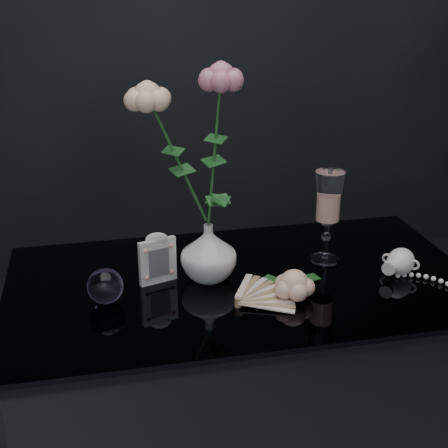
{
  "coord_description": "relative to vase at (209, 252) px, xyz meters",
  "views": [
    {
      "loc": [
        -0.31,
        -1.17,
        1.41
      ],
      "look_at": [
        -0.05,
        0.0,
        0.92
      ],
      "focal_mm": 50.0,
      "sensor_mm": 36.0,
      "label": 1
    }
  ],
  "objects": [
    {
      "name": "paperweight",
      "position": [
        -0.23,
        -0.06,
        -0.03
      ],
      "size": [
        0.1,
        0.1,
        0.08
      ],
      "primitive_type": null,
      "rotation": [
        0.0,
        0.0,
        0.34
      ],
      "color": "#8F6DB1",
      "rests_on": "table"
    },
    {
      "name": "vase",
      "position": [
        0.0,
        0.0,
        0.0
      ],
      "size": [
        0.14,
        0.14,
        0.13
      ],
      "primitive_type": "imported",
      "rotation": [
        0.0,
        0.0,
        -0.13
      ],
      "color": "silver",
      "rests_on": "table"
    },
    {
      "name": "picture_frame",
      "position": [
        -0.11,
        0.01,
        -0.01
      ],
      "size": [
        0.11,
        0.09,
        0.12
      ],
      "primitive_type": null,
      "rotation": [
        0.0,
        0.0,
        0.3
      ],
      "color": "silver",
      "rests_on": "table"
    },
    {
      "name": "wine_glass",
      "position": [
        0.29,
        0.03,
        0.05
      ],
      "size": [
        0.08,
        0.08,
        0.22
      ],
      "primitive_type": null,
      "rotation": [
        0.0,
        0.0,
        0.27
      ],
      "color": "white",
      "rests_on": "table"
    },
    {
      "name": "loose_rose",
      "position": [
        0.16,
        -0.13,
        -0.03
      ],
      "size": [
        0.19,
        0.22,
        0.07
      ],
      "primitive_type": null,
      "rotation": [
        0.0,
        0.0,
        -0.28
      ],
      "color": "#E2AB92",
      "rests_on": "table"
    },
    {
      "name": "table",
      "position": [
        0.07,
        -0.02,
        -0.45
      ],
      "size": [
        1.05,
        0.58,
        0.76
      ],
      "color": "black",
      "rests_on": "ground"
    },
    {
      "name": "paper_fan",
      "position": [
        0.03,
        -0.14,
        -0.05
      ],
      "size": [
        0.24,
        0.19,
        0.02
      ],
      "primitive_type": null,
      "rotation": [
        0.0,
        0.0,
        -0.02
      ],
      "color": "beige",
      "rests_on": "table"
    },
    {
      "name": "pearl_jar",
      "position": [
        0.44,
        -0.07,
        -0.03
      ],
      "size": [
        0.31,
        0.31,
        0.06
      ],
      "primitive_type": null,
      "rotation": [
        0.0,
        0.0,
        -0.77
      ],
      "color": "silver",
      "rests_on": "table"
    },
    {
      "name": "roses",
      "position": [
        -0.03,
        0.0,
        0.25
      ],
      "size": [
        0.23,
        0.11,
        0.4
      ],
      "color": "beige",
      "rests_on": "vase"
    }
  ]
}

